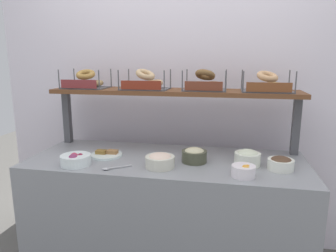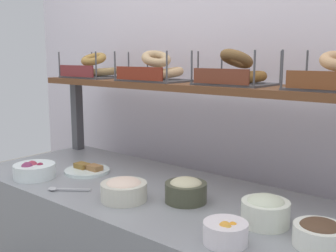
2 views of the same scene
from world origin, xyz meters
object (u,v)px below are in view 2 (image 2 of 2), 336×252
bagel_basket_everything (93,69)px  bagel_basket_plain (155,71)px  bowl_beet_salad (34,170)px  bagel_basket_cinnamon_raisin (235,73)px  bowl_potato_salad (124,189)px  serving_plate_white (87,170)px  bowl_scallion_spread (265,210)px  bowl_chocolate_spread (320,233)px  serving_spoon_near_plate (62,189)px  bowl_tuna_salad (186,190)px  bowl_fruit_salad (226,232)px

bagel_basket_everything → bagel_basket_plain: (0.46, -0.01, 0.00)m
bowl_beet_salad → bagel_basket_cinnamon_raisin: (0.75, 0.49, 0.44)m
bowl_potato_salad → serving_plate_white: (-0.40, 0.15, -0.03)m
bowl_scallion_spread → bagel_basket_everything: bearing=166.6°
serving_plate_white → bowl_chocolate_spread: bearing=-2.7°
bowl_chocolate_spread → bagel_basket_plain: (-0.91, 0.31, 0.44)m
serving_plate_white → serving_spoon_near_plate: (0.13, -0.24, -0.00)m
bowl_beet_salad → bagel_basket_everything: (-0.14, 0.48, 0.44)m
bowl_potato_salad → bowl_beet_salad: bearing=-173.5°
bowl_potato_salad → serving_plate_white: bowl_potato_salad is taller
bowl_chocolate_spread → bowl_beet_salad: 1.25m
bowl_chocolate_spread → bowl_tuna_salad: bowl_tuna_salad is taller
bagel_basket_cinnamon_raisin → bowl_beet_salad: bearing=-146.9°
bowl_beet_salad → bowl_scallion_spread: bearing=10.6°
bagel_basket_everything → bowl_scallion_spread: bearing=-13.4°
bowl_scallion_spread → serving_spoon_near_plate: (-0.80, -0.22, -0.04)m
serving_spoon_near_plate → serving_plate_white: bearing=118.7°
bowl_fruit_salad → bowl_beet_salad: (-1.02, 0.00, 0.00)m
bowl_scallion_spread → bowl_chocolate_spread: size_ratio=1.04×
bowl_potato_salad → serving_spoon_near_plate: size_ratio=1.15×
serving_spoon_near_plate → bowl_scallion_spread: bearing=15.7°
bowl_potato_salad → bagel_basket_plain: size_ratio=0.54×
bowl_scallion_spread → bowl_tuna_salad: bearing=179.6°
bowl_fruit_salad → bowl_potato_salad: bearing=172.9°
bowl_fruit_salad → bagel_basket_plain: bearing=145.6°
serving_plate_white → bagel_basket_plain: (0.21, 0.26, 0.47)m
bagel_basket_everything → bagel_basket_plain: bearing=-0.9°
bowl_tuna_salad → bowl_scallion_spread: bearing=-0.4°
bowl_tuna_salad → serving_plate_white: size_ratio=0.75×
bowl_chocolate_spread → bagel_basket_cinnamon_raisin: bearing=145.9°
bowl_fruit_salad → bowl_tuna_salad: (-0.30, 0.20, 0.01)m
bowl_beet_salad → bowl_fruit_salad: bearing=-0.1°
bowl_fruit_salad → bowl_scallion_spread: 0.20m
bowl_scallion_spread → bowl_tuna_salad: size_ratio=0.99×
serving_plate_white → bagel_basket_plain: bagel_basket_plain is taller
bowl_tuna_salad → bagel_basket_cinnamon_raisin: bagel_basket_cinnamon_raisin is taller
bowl_beet_salad → serving_spoon_near_plate: size_ratio=1.20×
serving_plate_white → bagel_basket_everything: bagel_basket_everything is taller
bowl_scallion_spread → bagel_basket_cinnamon_raisin: bagel_basket_cinnamon_raisin is taller
serving_spoon_near_plate → bowl_tuna_salad: bearing=25.8°
bowl_fruit_salad → bowl_scallion_spread: bearing=81.5°
serving_plate_white → serving_spoon_near_plate: bearing=-61.3°
bowl_potato_salad → bowl_chocolate_spread: bowl_potato_salad is taller
bowl_fruit_salad → bagel_basket_cinnamon_raisin: (-0.27, 0.49, 0.44)m
bowl_fruit_salad → bagel_basket_cinnamon_raisin: bagel_basket_cinnamon_raisin is taller
bowl_scallion_spread → bowl_tuna_salad: (-0.33, 0.00, -0.00)m
bowl_chocolate_spread → bowl_beet_salad: (-1.24, -0.16, -0.00)m
bowl_potato_salad → bagel_basket_everything: bagel_basket_everything is taller
bagel_basket_everything → bowl_fruit_salad: bearing=-22.6°
bowl_chocolate_spread → bagel_basket_plain: bagel_basket_plain is taller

